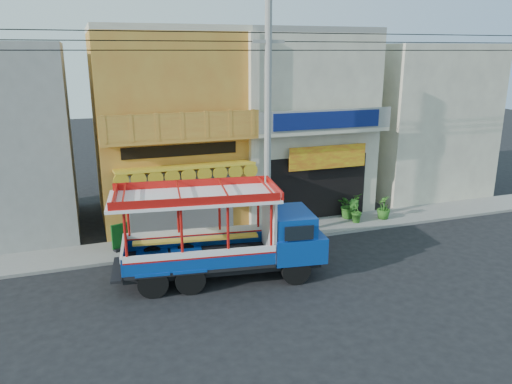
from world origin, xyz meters
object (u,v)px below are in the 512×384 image
songthaew_truck (236,234)px  potted_plant_c (384,207)px  potted_plant_a (349,205)px  green_sign (121,239)px  potted_plant_b (355,211)px  utility_pole (272,114)px

songthaew_truck → potted_plant_c: (7.82, 3.26, -0.88)m
songthaew_truck → potted_plant_a: songthaew_truck is taller
green_sign → potted_plant_c: 11.26m
songthaew_truck → potted_plant_a: size_ratio=6.19×
songthaew_truck → potted_plant_b: bearing=26.9°
potted_plant_c → potted_plant_b: bearing=-58.9°
songthaew_truck → potted_plant_b: 7.22m
green_sign → potted_plant_c: bearing=-0.6°
potted_plant_b → potted_plant_c: bearing=-138.4°
green_sign → songthaew_truck: bearing=-44.5°
utility_pole → green_sign: 7.28m
green_sign → potted_plant_c: (11.26, -0.12, 0.09)m
songthaew_truck → green_sign: songthaew_truck is taller
potted_plant_a → potted_plant_b: potted_plant_a is taller
utility_pole → songthaew_truck: size_ratio=4.00×
utility_pole → potted_plant_c: utility_pole is taller
potted_plant_a → green_sign: bearing=165.8°
potted_plant_b → potted_plant_a: bearing=-52.2°
songthaew_truck → potted_plant_a: (6.43, 3.89, -0.84)m
potted_plant_a → potted_plant_b: 0.65m
songthaew_truck → utility_pole: bearing=50.0°
utility_pole → potted_plant_a: 6.14m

